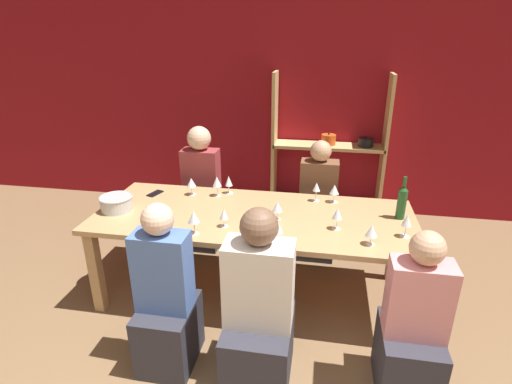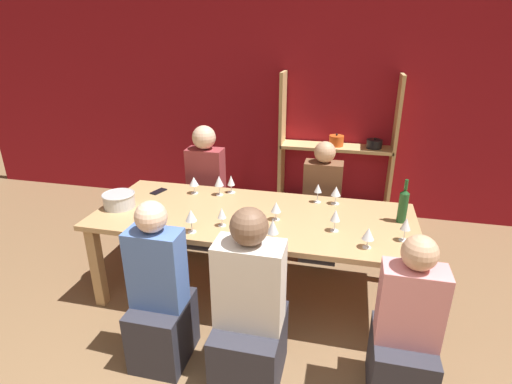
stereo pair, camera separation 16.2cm
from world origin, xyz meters
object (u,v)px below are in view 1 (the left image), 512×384
(wine_glass_empty_b, at_px, (316,188))
(wine_glass_empty_c, at_px, (229,181))
(person_near_c, at_px, (411,336))
(dining_table, at_px, (254,223))
(wine_glass_white_b, at_px, (191,183))
(wine_glass_red_b, at_px, (277,227))
(wine_glass_empty_a, at_px, (372,231))
(wine_glass_empty_e, at_px, (224,214))
(wine_glass_red_c, at_px, (337,214))
(person_near_a, at_px, (166,307))
(person_far_a, at_px, (202,201))
(person_near_b, at_px, (259,321))
(wine_glass_empty_d, at_px, (334,190))
(wine_glass_white_a, at_px, (217,182))
(cell_phone, at_px, (155,193))
(mixing_bowl, at_px, (116,203))
(shelf_unit, at_px, (326,168))
(wine_glass_white_d, at_px, (194,218))
(person_far_b, at_px, (317,213))
(wine_glass_red_a, at_px, (407,221))
(wine_glass_white_c, at_px, (277,207))
(wine_bottle_green, at_px, (402,202))

(wine_glass_empty_b, bearing_deg, wine_glass_empty_c, 176.87)
(wine_glass_empty_b, distance_m, person_near_c, 1.39)
(dining_table, distance_m, wine_glass_white_b, 0.71)
(wine_glass_empty_c, bearing_deg, wine_glass_red_b, -56.42)
(wine_glass_empty_a, xyz_separation_m, wine_glass_empty_e, (-1.03, 0.09, -0.00))
(wine_glass_white_b, relative_size, wine_glass_red_c, 0.92)
(wine_glass_red_b, bearing_deg, person_near_a, -146.37)
(person_near_a, xyz_separation_m, person_far_a, (-0.25, 1.60, 0.04))
(person_near_b, bearing_deg, wine_glass_empty_d, 70.83)
(wine_glass_white_a, xyz_separation_m, person_near_c, (1.47, -1.12, -0.46))
(person_near_a, bearing_deg, wine_glass_empty_b, 53.30)
(wine_glass_red_b, xyz_separation_m, person_near_c, (0.86, -0.40, -0.44))
(cell_phone, bearing_deg, wine_glass_empty_b, 3.79)
(mixing_bowl, relative_size, wine_glass_empty_a, 1.78)
(shelf_unit, height_order, wine_glass_empty_c, shelf_unit)
(person_near_c, bearing_deg, wine_glass_white_d, 164.22)
(wine_glass_white_b, bearing_deg, person_near_a, -80.47)
(mixing_bowl, bearing_deg, wine_glass_empty_d, 15.23)
(wine_glass_white_b, height_order, person_near_b, person_near_b)
(shelf_unit, bearing_deg, mixing_bowl, -132.09)
(wine_glass_empty_c, relative_size, person_near_c, 0.15)
(wine_glass_white_b, bearing_deg, person_near_b, -55.87)
(cell_phone, height_order, person_far_b, person_far_b)
(mixing_bowl, xyz_separation_m, wine_glass_white_b, (0.49, 0.42, 0.05))
(wine_glass_empty_e, height_order, cell_phone, wine_glass_empty_e)
(wine_glass_red_a, relative_size, wine_glass_red_b, 1.02)
(wine_glass_empty_c, relative_size, wine_glass_empty_e, 1.11)
(wine_glass_white_b, bearing_deg, wine_glass_empty_e, -51.78)
(person_far_a, distance_m, person_far_b, 1.15)
(wine_glass_white_c, height_order, wine_glass_white_d, wine_glass_white_d)
(wine_bottle_green, xyz_separation_m, wine_glass_empty_e, (-1.29, -0.37, -0.04))
(wine_glass_red_a, bearing_deg, wine_glass_red_c, 175.69)
(dining_table, relative_size, wine_glass_red_b, 14.77)
(wine_glass_empty_a, bearing_deg, wine_glass_red_c, 139.48)
(wine_glass_empty_b, relative_size, wine_glass_red_c, 0.98)
(mixing_bowl, bearing_deg, wine_glass_white_a, 31.01)
(person_far_a, bearing_deg, mixing_bowl, 64.06)
(wine_glass_red_a, distance_m, wine_glass_empty_b, 0.83)
(wine_glass_white_a, height_order, wine_glass_empty_e, wine_glass_white_a)
(wine_glass_white_b, bearing_deg, person_near_c, -33.01)
(wine_glass_white_b, xyz_separation_m, cell_phone, (-0.33, -0.04, -0.10))
(wine_glass_empty_b, relative_size, cell_phone, 1.00)
(cell_phone, bearing_deg, wine_bottle_green, -3.68)
(mixing_bowl, distance_m, wine_glass_white_b, 0.64)
(wine_glass_white_c, relative_size, person_far_a, 0.12)
(dining_table, distance_m, cell_phone, 0.97)
(wine_glass_red_a, height_order, cell_phone, wine_glass_red_a)
(wine_glass_empty_d, xyz_separation_m, person_near_a, (-1.03, -1.19, -0.41))
(wine_glass_white_d, bearing_deg, wine_glass_empty_a, 2.89)
(wine_glass_white_b, xyz_separation_m, wine_glass_white_c, (0.80, -0.36, -0.01))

